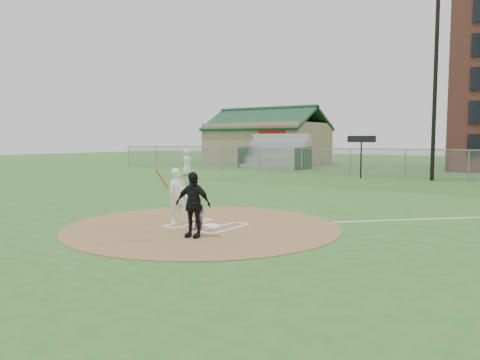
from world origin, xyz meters
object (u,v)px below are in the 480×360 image
Objects in this scene: catcher at (198,214)px; umpire at (193,204)px; batter_at_plate at (177,195)px; home_plate at (211,225)px; ondeck_player at (187,162)px.

umpire is (0.45, -0.76, 0.39)m from catcher.
batter_at_plate is (-1.41, 0.65, 0.38)m from catcher.
home_plate is 0.43× the size of catcher.
home_plate is 0.24× the size of batter_at_plate.
ondeck_player is at bearing 130.48° from batter_at_plate.
ondeck_player reaches higher than umpire.
ondeck_player is (-14.08, 15.49, 0.49)m from catcher.
ondeck_player is 1.13× the size of batter_at_plate.
ondeck_player is (-14.52, 16.25, 0.09)m from umpire.
home_plate is at bearing 6.97° from batter_at_plate.
umpire is at bearing -65.73° from catcher.
catcher is at bearing 159.39° from ondeck_player.
home_plate is 1.90m from umpire.
umpire is 1.01× the size of batter_at_plate.
batter_at_plate is (-1.86, 1.42, -0.02)m from umpire.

